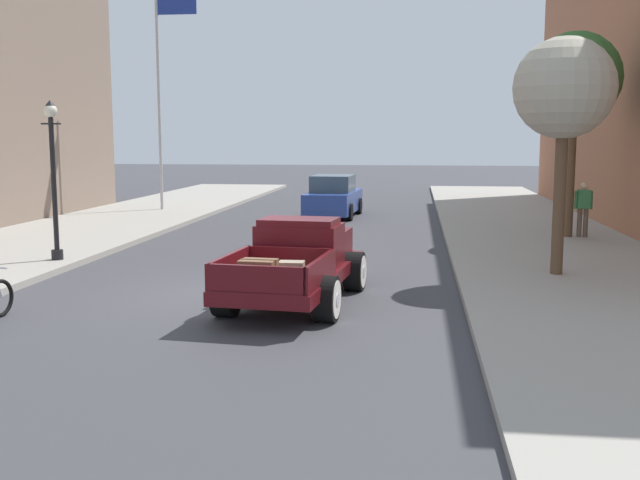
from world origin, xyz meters
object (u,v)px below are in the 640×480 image
flagpole (164,71)px  street_tree_second (575,79)px  car_background_blue (333,198)px  street_tree_nearest (564,90)px  hotrod_truck_maroon (298,261)px  pedestrian_sidewalk_right (583,206)px  street_lamp_near (53,168)px

flagpole → street_tree_second: 16.30m
car_background_blue → street_tree_nearest: street_tree_nearest is taller
hotrod_truck_maroon → pedestrian_sidewalk_right: pedestrian_sidewalk_right is taller
hotrod_truck_maroon → street_lamp_near: (-6.47, 3.07, 1.63)m
flagpole → street_lamp_near: bearing=-83.1°
street_lamp_near → street_tree_nearest: bearing=-2.0°
car_background_blue → street_tree_second: size_ratio=0.73×
street_tree_nearest → street_lamp_near: bearing=178.0°
hotrod_truck_maroon → street_tree_nearest: 6.82m
hotrod_truck_maroon → street_tree_nearest: bearing=26.6°
pedestrian_sidewalk_right → street_lamp_near: size_ratio=0.43×
street_lamp_near → pedestrian_sidewalk_right: bearing=23.6°
car_background_blue → flagpole: (-7.03, 0.73, 5.00)m
pedestrian_sidewalk_right → flagpole: size_ratio=0.18×
hotrod_truck_maroon → street_tree_nearest: (5.31, 2.66, 3.36)m
street_lamp_near → street_tree_second: bearing=24.4°
street_lamp_near → street_tree_second: size_ratio=0.64×
hotrod_truck_maroon → flagpole: flagpole is taller
flagpole → street_tree_second: flagpole is taller
street_lamp_near → flagpole: 13.28m
car_background_blue → flagpole: 8.66m
street_tree_second → pedestrian_sidewalk_right: bearing=-6.2°
pedestrian_sidewalk_right → flagpole: flagpole is taller
pedestrian_sidewalk_right → street_lamp_near: street_lamp_near is taller
flagpole → street_tree_nearest: bearing=-44.6°
hotrod_truck_maroon → flagpole: size_ratio=0.55×
hotrod_truck_maroon → car_background_blue: 15.12m
hotrod_truck_maroon → pedestrian_sidewalk_right: (7.21, 9.04, 0.33)m
car_background_blue → flagpole: flagpole is taller
street_tree_nearest → flagpole: bearing=135.4°
pedestrian_sidewalk_right → flagpole: 17.31m
street_lamp_near → street_tree_nearest: 11.90m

